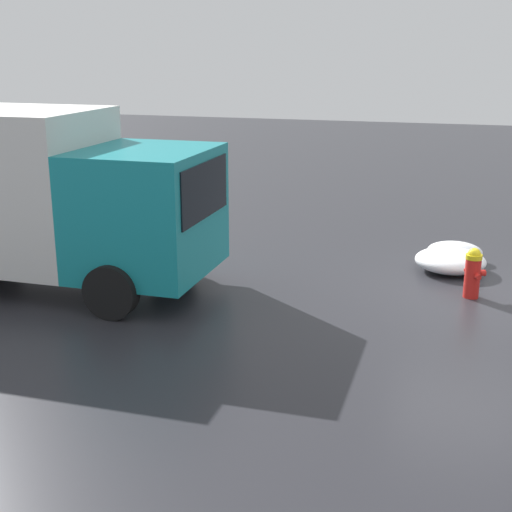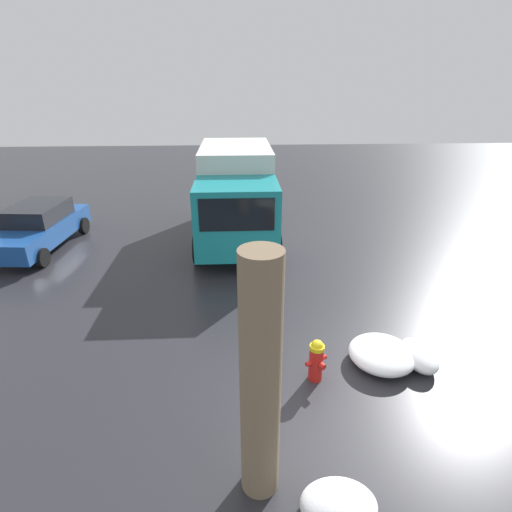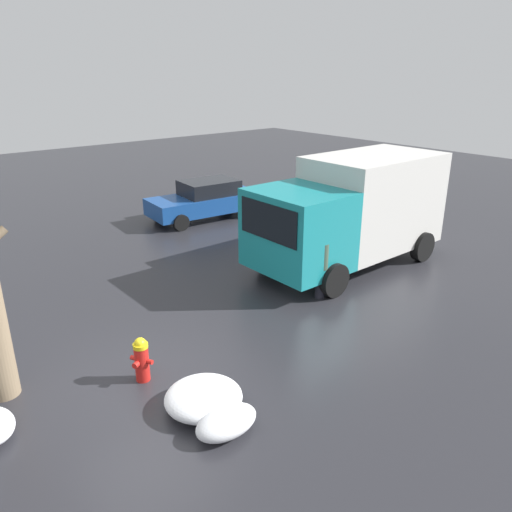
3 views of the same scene
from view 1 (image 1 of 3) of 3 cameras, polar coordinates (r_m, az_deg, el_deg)
ground_plane at (r=13.07m, az=16.78°, el=-3.17°), size 60.00×60.00×0.00m
fire_hydrant at (r=12.93m, az=16.96°, el=-1.24°), size 0.38×0.46×0.89m
delivery_truck at (r=13.41m, az=-17.24°, el=4.81°), size 6.19×2.77×3.17m
pedestrian at (r=13.39m, az=-5.79°, el=2.06°), size 0.37×0.37×1.69m
snow_pile_curbside at (r=15.11m, az=15.62°, el=0.36°), size 1.10×0.69×0.41m
snow_pile_by_tree at (r=14.38m, az=15.28°, el=-0.35°), size 1.36×1.33×0.44m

